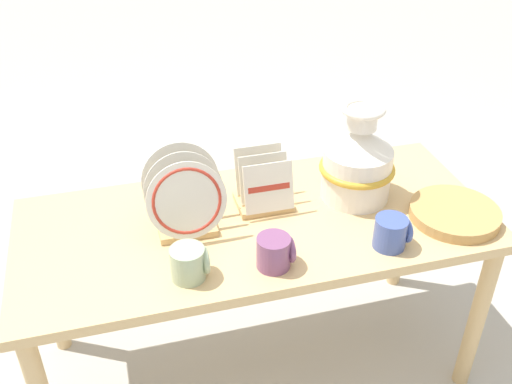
{
  "coord_description": "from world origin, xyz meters",
  "views": [
    {
      "loc": [
        -0.4,
        -1.48,
        1.8
      ],
      "look_at": [
        0.0,
        0.0,
        0.78
      ],
      "focal_mm": 42.0,
      "sensor_mm": 36.0,
      "label": 1
    }
  ],
  "objects": [
    {
      "name": "ground_plane",
      "position": [
        0.0,
        0.0,
        0.0
      ],
      "size": [
        14.0,
        14.0,
        0.0
      ],
      "primitive_type": "plane",
      "color": "#B2ADA3"
    },
    {
      "name": "dish_rack_square_plates",
      "position": [
        0.05,
        0.08,
        0.72
      ],
      "size": [
        0.18,
        0.17,
        0.18
      ],
      "color": "tan",
      "rests_on": "display_table"
    },
    {
      "name": "dish_rack_round_plates",
      "position": [
        -0.22,
        0.01,
        0.77
      ],
      "size": [
        0.24,
        0.19,
        0.26
      ],
      "color": "tan",
      "rests_on": "display_table"
    },
    {
      "name": "mug_plum_glaze",
      "position": [
        -0.0,
        -0.22,
        0.71
      ],
      "size": [
        0.11,
        0.1,
        0.1
      ],
      "color": "#7A4770",
      "rests_on": "display_table"
    },
    {
      "name": "display_table",
      "position": [
        0.0,
        0.0,
        0.59
      ],
      "size": [
        1.51,
        0.66,
        0.67
      ],
      "color": "tan",
      "rests_on": "ground_plane"
    },
    {
      "name": "mug_sage_glaze",
      "position": [
        -0.25,
        -0.21,
        0.71
      ],
      "size": [
        0.11,
        0.1,
        0.1
      ],
      "color": "#9EB28E",
      "rests_on": "display_table"
    },
    {
      "name": "ceramic_vase",
      "position": [
        0.36,
        0.05,
        0.8
      ],
      "size": [
        0.25,
        0.25,
        0.33
      ],
      "color": "white",
      "rests_on": "display_table"
    },
    {
      "name": "wicker_charger_stack",
      "position": [
        0.62,
        -0.15,
        0.68
      ],
      "size": [
        0.29,
        0.29,
        0.04
      ],
      "color": "tan",
      "rests_on": "display_table"
    },
    {
      "name": "mug_cobalt_glaze",
      "position": [
        0.36,
        -0.23,
        0.71
      ],
      "size": [
        0.11,
        0.1,
        0.1
      ],
      "color": "#42569E",
      "rests_on": "display_table"
    }
  ]
}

